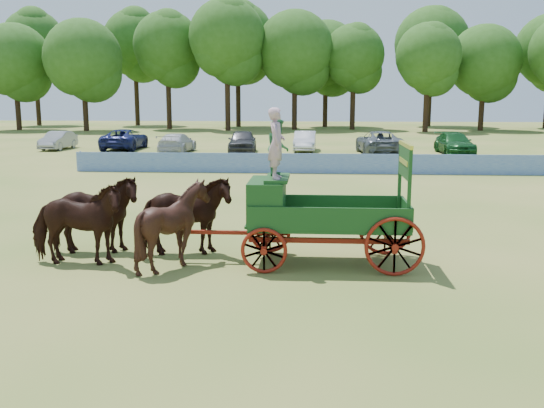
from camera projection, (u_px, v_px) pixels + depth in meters
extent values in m
plane|color=#9C8846|center=(362.00, 272.00, 14.26)|extent=(160.00, 160.00, 0.00)
imported|color=black|center=(76.00, 224.00, 14.67)|extent=(2.46, 1.13, 2.07)
imported|color=black|center=(93.00, 215.00, 15.75)|extent=(2.59, 1.47, 2.07)
imported|color=black|center=(174.00, 225.00, 14.50)|extent=(2.23, 2.07, 2.08)
imported|color=black|center=(184.00, 216.00, 15.58)|extent=(2.61, 1.52, 2.07)
cube|color=maroon|center=(267.00, 239.00, 14.97)|extent=(0.12, 2.00, 0.12)
cube|color=maroon|center=(390.00, 241.00, 14.77)|extent=(0.12, 2.00, 0.12)
cube|color=maroon|center=(329.00, 241.00, 14.31)|extent=(3.80, 0.10, 0.12)
cube|color=maroon|center=(328.00, 230.00, 15.39)|extent=(3.80, 0.10, 0.12)
cube|color=maroon|center=(231.00, 233.00, 15.01)|extent=(2.80, 0.09, 0.09)
cube|color=#174617|center=(328.00, 224.00, 14.80)|extent=(3.80, 1.80, 0.10)
cube|color=#174617|center=(329.00, 219.00, 13.88)|extent=(3.80, 0.06, 0.55)
cube|color=#174617|center=(328.00, 206.00, 15.61)|extent=(3.80, 0.06, 0.55)
cube|color=#174617|center=(406.00, 213.00, 14.62)|extent=(0.06, 1.80, 0.55)
cube|color=#174617|center=(267.00, 201.00, 14.80)|extent=(0.85, 1.70, 1.05)
cube|color=#174617|center=(277.00, 178.00, 14.68)|extent=(0.55, 1.50, 0.08)
cube|color=#174617|center=(252.00, 209.00, 14.86)|extent=(0.10, 1.60, 0.65)
cube|color=#174617|center=(259.00, 221.00, 14.91)|extent=(0.55, 1.60, 0.06)
cube|color=#174617|center=(409.00, 192.00, 13.72)|extent=(0.08, 0.08, 1.80)
cube|color=#174617|center=(400.00, 182.00, 15.29)|extent=(0.08, 0.08, 1.80)
cube|color=#174617|center=(405.00, 162.00, 14.40)|extent=(0.07, 1.75, 0.75)
cube|color=yellow|center=(406.00, 145.00, 14.33)|extent=(0.08, 1.80, 0.09)
cube|color=yellow|center=(403.00, 162.00, 14.40)|extent=(0.02, 1.30, 0.12)
torus|color=maroon|center=(264.00, 251.00, 14.05)|extent=(1.09, 0.09, 1.09)
torus|color=maroon|center=(270.00, 232.00, 15.91)|extent=(1.09, 0.09, 1.09)
torus|color=maroon|center=(395.00, 247.00, 13.82)|extent=(1.39, 0.09, 1.39)
torus|color=maroon|center=(385.00, 229.00, 15.68)|extent=(1.39, 0.09, 1.39)
imported|color=#C395A7|center=(276.00, 143.00, 14.18)|extent=(0.40, 0.61, 1.67)
imported|color=#286B3A|center=(278.00, 147.00, 14.90)|extent=(0.52, 0.67, 1.38)
cube|color=#1F48AB|center=(317.00, 164.00, 31.90)|extent=(26.00, 0.08, 1.05)
imported|color=gray|center=(58.00, 140.00, 45.73)|extent=(1.52, 4.16, 1.36)
imported|color=navy|center=(125.00, 139.00, 45.80)|extent=(2.63, 5.54, 1.53)
imported|color=silver|center=(177.00, 143.00, 43.39)|extent=(2.19, 4.83, 1.37)
imported|color=#333338|center=(242.00, 141.00, 43.18)|extent=(2.26, 4.90, 1.63)
imported|color=silver|center=(305.00, 141.00, 44.43)|extent=(1.63, 4.42, 1.45)
imported|color=slate|center=(379.00, 142.00, 42.39)|extent=(3.06, 5.94, 1.60)
imported|color=#144C1E|center=(454.00, 143.00, 42.38)|extent=(2.24, 5.11, 1.46)
cylinder|color=#382314|center=(18.00, 111.00, 70.20)|extent=(0.60, 0.60, 4.33)
sphere|color=#265115|center=(14.00, 60.00, 69.16)|extent=(8.30, 8.30, 8.30)
cylinder|color=#382314|center=(86.00, 111.00, 68.48)|extent=(0.60, 0.60, 4.40)
sphere|color=#265115|center=(83.00, 58.00, 67.42)|extent=(8.64, 8.64, 8.64)
cylinder|color=#382314|center=(169.00, 106.00, 72.49)|extent=(0.60, 0.60, 5.34)
sphere|color=#265115|center=(167.00, 45.00, 71.21)|extent=(7.93, 7.93, 7.93)
cylinder|color=#382314|center=(228.00, 106.00, 69.27)|extent=(0.60, 0.60, 5.67)
sphere|color=#265115|center=(227.00, 37.00, 67.90)|extent=(8.59, 8.59, 8.59)
cylinder|color=#382314|center=(294.00, 108.00, 70.97)|extent=(0.60, 0.60, 5.02)
sphere|color=#265115|center=(295.00, 49.00, 69.76)|extent=(8.93, 8.93, 8.93)
cylinder|color=#382314|center=(353.00, 109.00, 71.30)|extent=(0.60, 0.60, 4.69)
sphere|color=#265115|center=(354.00, 55.00, 70.17)|extent=(7.11, 7.11, 7.11)
cylinder|color=#382314|center=(426.00, 111.00, 66.71)|extent=(0.60, 0.60, 4.47)
sphere|color=#265115|center=(428.00, 56.00, 65.63)|extent=(7.11, 7.11, 7.11)
cylinder|color=#382314|center=(481.00, 112.00, 69.33)|extent=(0.60, 0.60, 4.25)
sphere|color=#265115|center=(484.00, 61.00, 68.31)|extent=(8.15, 8.15, 8.15)
cylinder|color=#382314|center=(38.00, 103.00, 80.64)|extent=(0.60, 0.60, 6.00)
sphere|color=#265115|center=(34.00, 40.00, 79.20)|extent=(7.93, 7.93, 7.93)
cylinder|color=#382314|center=(137.00, 103.00, 80.58)|extent=(0.60, 0.60, 5.96)
sphere|color=#265115|center=(135.00, 41.00, 79.15)|extent=(8.20, 8.20, 8.20)
cylinder|color=#382314|center=(238.00, 103.00, 77.36)|extent=(0.60, 0.60, 6.00)
sphere|color=#265115|center=(238.00, 38.00, 75.92)|extent=(9.13, 9.13, 9.13)
cylinder|color=#382314|center=(325.00, 108.00, 77.27)|extent=(0.60, 0.60, 4.84)
sphere|color=#265115|center=(326.00, 55.00, 76.11)|extent=(8.76, 8.76, 8.76)
cylinder|color=#382314|center=(429.00, 104.00, 78.31)|extent=(0.60, 0.60, 5.66)
sphere|color=#265115|center=(432.00, 44.00, 76.96)|extent=(9.45, 9.45, 9.45)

